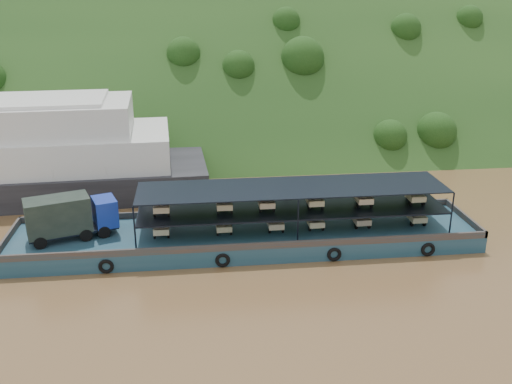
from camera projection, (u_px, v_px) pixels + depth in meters
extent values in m
plane|color=brown|center=(286.00, 243.00, 43.84)|extent=(160.00, 160.00, 0.00)
cube|color=#173413|center=(243.00, 131.00, 77.44)|extent=(140.00, 39.60, 39.60)
cube|color=#153B4B|center=(246.00, 237.00, 43.42)|extent=(35.00, 7.00, 1.20)
cube|color=#592D19|center=(242.00, 211.00, 46.30)|extent=(35.00, 0.20, 0.50)
cube|color=#592D19|center=(251.00, 246.00, 39.95)|extent=(35.00, 0.20, 0.50)
cube|color=#592D19|center=(465.00, 217.00, 45.02)|extent=(0.20, 7.00, 0.50)
cube|color=#592D19|center=(7.00, 238.00, 41.24)|extent=(0.20, 7.00, 0.50)
torus|color=black|center=(106.00, 266.00, 39.03)|extent=(1.06, 0.26, 1.06)
torus|color=black|center=(223.00, 260.00, 39.90)|extent=(1.06, 0.26, 1.06)
torus|color=black|center=(334.00, 254.00, 40.77)|extent=(1.06, 0.26, 1.06)
torus|color=black|center=(428.00, 250.00, 41.53)|extent=(1.06, 0.26, 1.06)
cylinder|color=black|center=(40.00, 243.00, 40.02)|extent=(0.98, 0.60, 0.92)
cylinder|color=black|center=(38.00, 233.00, 41.66)|extent=(0.98, 0.60, 0.92)
cylinder|color=black|center=(86.00, 235.00, 41.27)|extent=(0.98, 0.60, 0.92)
cylinder|color=black|center=(82.00, 225.00, 42.92)|extent=(0.98, 0.60, 0.92)
cylinder|color=black|center=(104.00, 232.00, 41.79)|extent=(0.98, 0.60, 0.92)
cylinder|color=black|center=(99.00, 222.00, 43.44)|extent=(0.98, 0.60, 0.92)
cube|color=black|center=(73.00, 230.00, 41.75)|extent=(6.60, 3.92, 0.18)
cube|color=navy|center=(105.00, 211.00, 42.35)|extent=(2.19, 2.60, 2.03)
cube|color=black|center=(115.00, 205.00, 42.54)|extent=(0.64, 1.77, 0.83)
cube|color=black|center=(58.00, 215.00, 40.93)|extent=(4.91, 3.51, 2.59)
cube|color=black|center=(292.00, 208.00, 43.02)|extent=(23.00, 5.00, 0.12)
cube|color=black|center=(292.00, 187.00, 42.46)|extent=(23.00, 5.00, 0.08)
cylinder|color=black|center=(135.00, 228.00, 39.44)|extent=(0.12, 0.12, 3.30)
cylinder|color=black|center=(140.00, 203.00, 44.11)|extent=(0.12, 0.12, 3.30)
cylinder|color=black|center=(298.00, 221.00, 40.69)|extent=(0.12, 0.12, 3.30)
cylinder|color=black|center=(286.00, 197.00, 45.36)|extent=(0.12, 0.12, 3.30)
cylinder|color=black|center=(452.00, 214.00, 41.94)|extent=(0.12, 0.12, 3.30)
cylinder|color=black|center=(425.00, 191.00, 46.61)|extent=(0.12, 0.12, 3.30)
cylinder|color=black|center=(162.00, 225.00, 43.42)|extent=(0.12, 0.52, 0.52)
cylinder|color=black|center=(155.00, 235.00, 41.68)|extent=(0.14, 0.52, 0.52)
cylinder|color=black|center=(168.00, 235.00, 41.79)|extent=(0.14, 0.52, 0.52)
cube|color=beige|center=(161.00, 229.00, 41.95)|extent=(1.15, 1.50, 0.44)
cube|color=#A90B17|center=(162.00, 221.00, 42.96)|extent=(0.55, 0.80, 0.80)
cube|color=#A90B17|center=(161.00, 215.00, 42.60)|extent=(0.50, 0.10, 0.10)
cylinder|color=black|center=(223.00, 223.00, 43.92)|extent=(0.12, 0.52, 0.52)
cylinder|color=black|center=(218.00, 232.00, 42.18)|extent=(0.14, 0.52, 0.52)
cylinder|color=black|center=(231.00, 232.00, 42.29)|extent=(0.14, 0.52, 0.52)
cube|color=#C7C08C|center=(224.00, 226.00, 42.45)|extent=(1.15, 1.50, 0.44)
cube|color=#B80F0C|center=(223.00, 218.00, 43.46)|extent=(0.55, 0.80, 0.80)
cube|color=#B80F0C|center=(223.00, 213.00, 43.10)|extent=(0.50, 0.10, 0.10)
cylinder|color=black|center=(273.00, 220.00, 44.34)|extent=(0.12, 0.52, 0.52)
cylinder|color=black|center=(270.00, 230.00, 42.61)|extent=(0.14, 0.52, 0.52)
cylinder|color=black|center=(283.00, 229.00, 42.72)|extent=(0.14, 0.52, 0.52)
cube|color=beige|center=(275.00, 224.00, 42.87)|extent=(1.15, 1.50, 0.44)
cube|color=red|center=(273.00, 216.00, 43.88)|extent=(0.55, 0.80, 0.80)
cube|color=red|center=(274.00, 211.00, 43.53)|extent=(0.50, 0.10, 0.10)
cylinder|color=black|center=(311.00, 219.00, 44.67)|extent=(0.12, 0.52, 0.52)
cylinder|color=black|center=(310.00, 228.00, 42.94)|extent=(0.14, 0.52, 0.52)
cylinder|color=black|center=(323.00, 227.00, 43.05)|extent=(0.14, 0.52, 0.52)
cube|color=beige|center=(315.00, 222.00, 43.20)|extent=(1.15, 1.50, 0.44)
cube|color=#B70C23|center=(312.00, 214.00, 44.22)|extent=(0.55, 0.80, 0.80)
cube|color=#B70C23|center=(313.00, 209.00, 43.86)|extent=(0.50, 0.10, 0.10)
cylinder|color=black|center=(356.00, 217.00, 45.06)|extent=(0.12, 0.52, 0.52)
cylinder|color=black|center=(356.00, 226.00, 43.33)|extent=(0.14, 0.52, 0.52)
cylinder|color=black|center=(369.00, 225.00, 43.44)|extent=(0.14, 0.52, 0.52)
cube|color=tan|center=(362.00, 220.00, 43.60)|extent=(1.15, 1.50, 0.44)
cube|color=red|center=(357.00, 212.00, 44.61)|extent=(0.55, 0.80, 0.80)
cube|color=red|center=(359.00, 207.00, 44.25)|extent=(0.50, 0.10, 0.10)
cylinder|color=black|center=(410.00, 214.00, 45.54)|extent=(0.12, 0.52, 0.52)
cylinder|color=black|center=(412.00, 223.00, 43.81)|extent=(0.14, 0.52, 0.52)
cylinder|color=black|center=(424.00, 223.00, 43.92)|extent=(0.14, 0.52, 0.52)
cube|color=tan|center=(417.00, 217.00, 44.07)|extent=(1.15, 1.50, 0.44)
cube|color=#B20B17|center=(412.00, 209.00, 45.09)|extent=(0.55, 0.80, 0.80)
cube|color=#B20B17|center=(413.00, 205.00, 44.73)|extent=(0.50, 0.10, 0.10)
cylinder|color=black|center=(163.00, 204.00, 42.84)|extent=(0.12, 0.52, 0.52)
cylinder|color=black|center=(155.00, 214.00, 41.11)|extent=(0.14, 0.52, 0.52)
cylinder|color=black|center=(169.00, 213.00, 41.22)|extent=(0.14, 0.52, 0.52)
cube|color=beige|center=(162.00, 207.00, 41.37)|extent=(1.15, 1.50, 0.44)
cube|color=red|center=(162.00, 199.00, 42.38)|extent=(0.55, 0.80, 0.80)
cube|color=red|center=(162.00, 194.00, 42.03)|extent=(0.50, 0.10, 0.10)
cylinder|color=black|center=(223.00, 202.00, 43.34)|extent=(0.12, 0.52, 0.52)
cylinder|color=black|center=(218.00, 211.00, 41.60)|extent=(0.14, 0.52, 0.52)
cylinder|color=black|center=(232.00, 210.00, 41.71)|extent=(0.14, 0.52, 0.52)
cube|color=#BFB387|center=(224.00, 204.00, 41.87)|extent=(1.15, 1.50, 0.44)
cube|color=navy|center=(223.00, 197.00, 42.88)|extent=(0.55, 0.80, 0.80)
cube|color=navy|center=(223.00, 191.00, 42.52)|extent=(0.50, 0.10, 0.10)
cylinder|color=black|center=(264.00, 200.00, 43.68)|extent=(0.12, 0.52, 0.52)
cylinder|color=black|center=(260.00, 209.00, 41.94)|extent=(0.14, 0.52, 0.52)
cylinder|color=black|center=(274.00, 208.00, 42.05)|extent=(0.14, 0.52, 0.52)
cube|color=beige|center=(266.00, 203.00, 42.21)|extent=(1.15, 1.50, 0.44)
cube|color=red|center=(264.00, 195.00, 43.22)|extent=(0.55, 0.80, 0.80)
cube|color=red|center=(265.00, 190.00, 42.86)|extent=(0.50, 0.10, 0.10)
cylinder|color=black|center=(311.00, 198.00, 44.07)|extent=(0.12, 0.52, 0.52)
cylinder|color=black|center=(309.00, 207.00, 42.34)|extent=(0.14, 0.52, 0.52)
cylinder|color=black|center=(322.00, 206.00, 42.45)|extent=(0.14, 0.52, 0.52)
cube|color=beige|center=(315.00, 201.00, 42.60)|extent=(1.15, 1.50, 0.44)
cube|color=tan|center=(312.00, 193.00, 43.62)|extent=(0.55, 0.80, 0.80)
cube|color=tan|center=(312.00, 188.00, 43.26)|extent=(0.50, 0.10, 0.10)
cylinder|color=black|center=(358.00, 196.00, 44.48)|extent=(0.12, 0.52, 0.52)
cylinder|color=black|center=(358.00, 205.00, 42.75)|extent=(0.14, 0.52, 0.52)
cylinder|color=black|center=(371.00, 204.00, 42.86)|extent=(0.14, 0.52, 0.52)
cube|color=beige|center=(364.00, 199.00, 43.01)|extent=(1.15, 1.50, 0.44)
cube|color=#B1190B|center=(359.00, 191.00, 44.03)|extent=(0.55, 0.80, 0.80)
cube|color=#B1190B|center=(361.00, 186.00, 43.67)|extent=(0.50, 0.10, 0.10)
cylinder|color=black|center=(408.00, 194.00, 44.92)|extent=(0.12, 0.52, 0.52)
cylinder|color=black|center=(410.00, 203.00, 43.19)|extent=(0.14, 0.52, 0.52)
cylinder|color=black|center=(423.00, 202.00, 43.30)|extent=(0.14, 0.52, 0.52)
cube|color=#C4BC8B|center=(415.00, 196.00, 43.46)|extent=(1.15, 1.50, 0.44)
cube|color=beige|center=(410.00, 189.00, 44.47)|extent=(0.55, 0.80, 0.80)
cube|color=beige|center=(412.00, 184.00, 44.11)|extent=(0.50, 0.10, 0.10)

